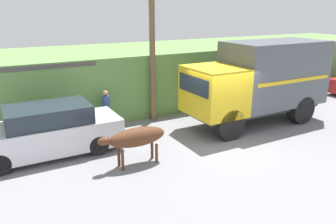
{
  "coord_description": "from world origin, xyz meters",
  "views": [
    {
      "loc": [
        -7.22,
        -8.9,
        4.64
      ],
      "look_at": [
        -2.2,
        0.27,
        1.33
      ],
      "focal_mm": 35.0,
      "sensor_mm": 36.0,
      "label": 1
    }
  ],
  "objects_px": {
    "brown_cow": "(136,138)",
    "parked_suv": "(47,132)",
    "utility_pole": "(152,51)",
    "pedestrian_on_hill": "(106,108)",
    "cargo_truck": "(261,80)"
  },
  "relations": [
    {
      "from": "brown_cow",
      "to": "parked_suv",
      "type": "height_order",
      "value": "parked_suv"
    },
    {
      "from": "parked_suv",
      "to": "utility_pole",
      "type": "height_order",
      "value": "utility_pole"
    },
    {
      "from": "brown_cow",
      "to": "pedestrian_on_hill",
      "type": "relative_size",
      "value": 1.36
    },
    {
      "from": "pedestrian_on_hill",
      "to": "brown_cow",
      "type": "bearing_deg",
      "value": 77.21
    },
    {
      "from": "parked_suv",
      "to": "pedestrian_on_hill",
      "type": "distance_m",
      "value": 2.87
    },
    {
      "from": "brown_cow",
      "to": "parked_suv",
      "type": "distance_m",
      "value": 3.06
    },
    {
      "from": "brown_cow",
      "to": "pedestrian_on_hill",
      "type": "height_order",
      "value": "pedestrian_on_hill"
    },
    {
      "from": "cargo_truck",
      "to": "parked_suv",
      "type": "relative_size",
      "value": 1.29
    },
    {
      "from": "parked_suv",
      "to": "pedestrian_on_hill",
      "type": "relative_size",
      "value": 3.0
    },
    {
      "from": "parked_suv",
      "to": "pedestrian_on_hill",
      "type": "xyz_separation_m",
      "value": [
        2.49,
        1.42,
        0.08
      ]
    },
    {
      "from": "pedestrian_on_hill",
      "to": "utility_pole",
      "type": "distance_m",
      "value": 2.98
    },
    {
      "from": "brown_cow",
      "to": "utility_pole",
      "type": "distance_m",
      "value": 4.79
    },
    {
      "from": "brown_cow",
      "to": "utility_pole",
      "type": "relative_size",
      "value": 0.38
    },
    {
      "from": "cargo_truck",
      "to": "pedestrian_on_hill",
      "type": "relative_size",
      "value": 3.88
    },
    {
      "from": "brown_cow",
      "to": "utility_pole",
      "type": "height_order",
      "value": "utility_pole"
    }
  ]
}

